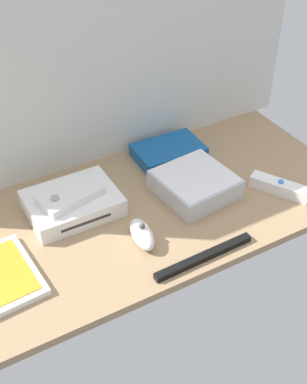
{
  "coord_description": "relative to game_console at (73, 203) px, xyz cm",
  "views": [
    {
      "loc": [
        -45.56,
        -80.85,
        78.38
      ],
      "look_at": [
        0.0,
        0.0,
        4.0
      ],
      "focal_mm": 47.42,
      "sensor_mm": 36.0,
      "label": 1
    }
  ],
  "objects": [
    {
      "name": "ground_plane",
      "position": [
        17.43,
        -7.68,
        -3.2
      ],
      "size": [
        100.0,
        48.0,
        2.0
      ],
      "primitive_type": "cube",
      "color": "#9E7F5B",
      "rests_on": "ground"
    },
    {
      "name": "back_wall",
      "position": [
        17.43,
        16.92,
        29.8
      ],
      "size": [
        110.0,
        1.2,
        64.0
      ],
      "primitive_type": "cube",
      "color": "silver",
      "rests_on": "ground"
    },
    {
      "name": "game_console",
      "position": [
        0.0,
        0.0,
        0.0
      ],
      "size": [
        21.07,
        16.57,
        4.4
      ],
      "rotation": [
        0.0,
        0.0,
        0.0
      ],
      "color": "white",
      "rests_on": "ground_plane"
    },
    {
      "name": "mini_computer",
      "position": [
        28.69,
        -8.35,
        0.44
      ],
      "size": [
        18.55,
        18.55,
        5.3
      ],
      "rotation": [
        0.0,
        0.0,
        0.1
      ],
      "color": "silver",
      "rests_on": "ground_plane"
    },
    {
      "name": "game_case",
      "position": [
        -21.0,
        -12.69,
        -1.44
      ],
      "size": [
        14.95,
        19.94,
        1.56
      ],
      "rotation": [
        0.0,
        0.0,
        0.07
      ],
      "color": "white",
      "rests_on": "ground_plane"
    },
    {
      "name": "network_router",
      "position": [
        30.89,
        7.94,
        -0.5
      ],
      "size": [
        18.4,
        12.84,
        3.4
      ],
      "rotation": [
        0.0,
        0.0,
        -0.03
      ],
      "color": "#145193",
      "rests_on": "ground_plane"
    },
    {
      "name": "remote_wand",
      "position": [
        46.97,
        -18.56,
        -0.69
      ],
      "size": [
        10.48,
        14.63,
        3.4
      ],
      "rotation": [
        0.0,
        0.0,
        0.52
      ],
      "color": "white",
      "rests_on": "ground_plane"
    },
    {
      "name": "remote_nunchuk",
      "position": [
        9.23,
        -17.14,
        -0.16
      ],
      "size": [
        5.75,
        10.51,
        5.1
      ],
      "rotation": [
        0.0,
        0.0,
        -0.14
      ],
      "color": "white",
      "rests_on": "ground_plane"
    },
    {
      "name": "remote_classic_pad",
      "position": [
        -0.54,
        -0.77,
        3.21
      ],
      "size": [
        15.75,
        10.82,
        2.4
      ],
      "rotation": [
        0.0,
        0.0,
        0.21
      ],
      "color": "white",
      "rests_on": "game_console"
    },
    {
      "name": "sensor_bar",
      "position": [
        18.04,
        -28.41,
        -1.5
      ],
      "size": [
        24.03,
        2.32,
        1.4
      ],
      "primitive_type": "cube",
      "rotation": [
        0.0,
        0.0,
        0.02
      ],
      "color": "black",
      "rests_on": "ground_plane"
    }
  ]
}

